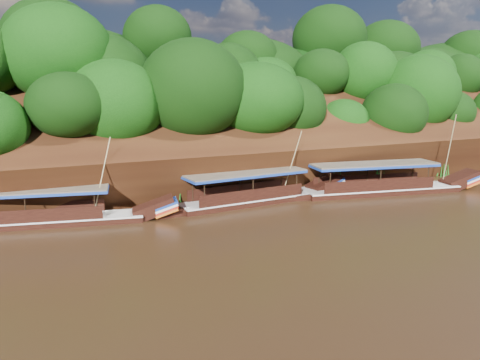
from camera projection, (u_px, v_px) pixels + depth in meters
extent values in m
plane|color=black|center=(327.00, 231.00, 28.38)|extent=(160.00, 160.00, 0.00)
cube|color=black|center=(222.00, 144.00, 41.86)|extent=(120.00, 16.12, 13.64)
cube|color=black|center=(187.00, 166.00, 51.40)|extent=(120.00, 24.00, 12.00)
ellipsoid|color=#163E0A|center=(160.00, 149.00, 38.44)|extent=(18.00, 8.00, 6.40)
ellipsoid|color=#163E0A|center=(194.00, 80.00, 46.93)|extent=(24.00, 11.00, 8.40)
ellipsoid|color=#163E0A|center=(431.00, 135.00, 50.65)|extent=(18.00, 8.00, 6.00)
ellipsoid|color=#163E0A|center=(445.00, 85.00, 60.44)|extent=(22.00, 10.00, 8.00)
cube|color=black|center=(382.00, 193.00, 38.23)|extent=(13.39, 4.75, 0.93)
cube|color=silver|center=(382.00, 188.00, 38.14)|extent=(13.40, 4.82, 0.10)
cube|color=black|center=(460.00, 180.00, 39.90)|extent=(3.38, 2.26, 1.80)
cube|color=#163895|center=(468.00, 176.00, 40.04)|extent=(1.93, 2.05, 0.67)
cube|color=red|center=(468.00, 180.00, 40.11)|extent=(1.93, 2.05, 0.67)
cube|color=brown|center=(374.00, 164.00, 37.54)|extent=(10.64, 4.54, 0.12)
cube|color=#163895|center=(374.00, 165.00, 37.56)|extent=(10.64, 4.54, 0.19)
cylinder|color=tan|center=(449.00, 149.00, 38.42)|extent=(1.48, 2.02, 5.76)
cube|color=black|center=(255.00, 203.00, 35.06)|extent=(11.95, 3.00, 0.89)
cube|color=silver|center=(255.00, 198.00, 34.98)|extent=(11.95, 3.06, 0.10)
cube|color=black|center=(324.00, 185.00, 38.14)|extent=(2.91, 1.82, 1.67)
cube|color=#163895|center=(331.00, 181.00, 38.44)|extent=(1.57, 1.79, 0.61)
cube|color=red|center=(331.00, 185.00, 38.50)|extent=(1.57, 1.79, 0.61)
cube|color=brown|center=(246.00, 173.00, 34.24)|extent=(9.41, 3.14, 0.12)
cube|color=#163895|center=(246.00, 174.00, 34.26)|extent=(9.41, 3.14, 0.18)
cylinder|color=tan|center=(292.00, 162.00, 35.40)|extent=(0.68, 1.52, 4.82)
cube|color=black|center=(44.00, 225.00, 29.56)|extent=(12.49, 4.66, 0.84)
cube|color=silver|center=(43.00, 219.00, 29.49)|extent=(12.50, 4.72, 0.09)
cube|color=black|center=(154.00, 208.00, 30.97)|extent=(3.16, 2.13, 1.66)
cube|color=#163895|center=(166.00, 204.00, 31.08)|extent=(1.82, 1.89, 0.62)
cube|color=red|center=(166.00, 208.00, 31.14)|extent=(1.82, 1.89, 0.62)
cube|color=brown|center=(27.00, 191.00, 28.95)|extent=(9.94, 4.38, 0.11)
cube|color=#163895|center=(28.00, 192.00, 28.97)|extent=(9.94, 4.38, 0.17)
cylinder|color=tan|center=(102.00, 176.00, 29.62)|extent=(1.56, 1.28, 4.84)
cone|color=#1D6B1A|center=(63.00, 205.00, 30.85)|extent=(1.50, 1.50, 1.83)
cone|color=#1D6B1A|center=(178.00, 195.00, 34.17)|extent=(1.50, 1.50, 1.66)
cone|color=#1D6B1A|center=(272.00, 185.00, 37.38)|extent=(1.50, 1.50, 1.76)
cone|color=#1D6B1A|center=(332.00, 177.00, 39.67)|extent=(1.50, 1.50, 2.06)
cone|color=#1D6B1A|center=(380.00, 175.00, 41.47)|extent=(1.50, 1.50, 1.77)
cone|color=#1D6B1A|center=(442.00, 166.00, 45.42)|extent=(1.50, 1.50, 2.01)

